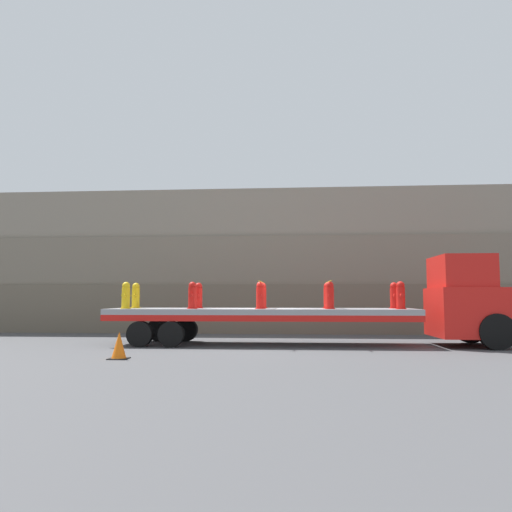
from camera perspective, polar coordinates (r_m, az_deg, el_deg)
name	(u,v)px	position (r m, az deg, el deg)	size (l,w,h in m)	color
ground_plane	(261,345)	(17.19, 0.63, -10.10)	(120.00, 120.00, 0.00)	#474749
rock_cliff	(270,262)	(23.69, 1.66, -0.70)	(60.00, 3.30, 6.56)	#665B4C
truck_cab	(470,302)	(18.04, 23.24, -4.83)	(2.33, 2.62, 2.98)	red
flatbed_trailer	(247,315)	(17.17, -0.99, -6.71)	(10.34, 2.52, 1.22)	gray
fire_hydrant_yellow_near_0	(126,296)	(17.51, -14.65, -4.40)	(0.34, 0.58, 0.90)	gold
fire_hydrant_yellow_far_0	(136,296)	(18.51, -13.58, -4.44)	(0.34, 0.58, 0.90)	gold
fire_hydrant_red_near_1	(192,296)	(16.90, -7.28, -4.51)	(0.34, 0.58, 0.90)	red
fire_hydrant_red_far_1	(198,296)	(17.94, -6.59, -4.53)	(0.34, 0.58, 0.90)	red
fire_hydrant_red_near_2	(260,296)	(16.59, 0.50, -4.55)	(0.34, 0.58, 0.90)	red
fire_hydrant_red_far_2	(262,296)	(17.65, 0.74, -4.56)	(0.34, 0.58, 0.90)	red
fire_hydrant_red_near_3	(330,296)	(16.59, 8.43, -4.50)	(0.34, 0.58, 0.90)	red
fire_hydrant_red_far_3	(328,296)	(17.65, 8.18, -4.51)	(0.34, 0.58, 0.90)	red
fire_hydrant_red_near_4	(401,296)	(16.90, 16.20, -4.36)	(0.34, 0.58, 0.90)	red
fire_hydrant_red_far_4	(394,296)	(17.94, 15.51, -4.39)	(0.34, 0.58, 0.90)	red
cargo_strap_rear	(261,282)	(17.13, 0.62, -2.98)	(0.05, 2.61, 0.01)	yellow
cargo_strap_middle	(328,282)	(17.13, 8.28, -2.93)	(0.05, 2.61, 0.01)	yellow
traffic_cone	(119,346)	(13.70, -15.38, -9.84)	(0.49, 0.49, 0.71)	black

